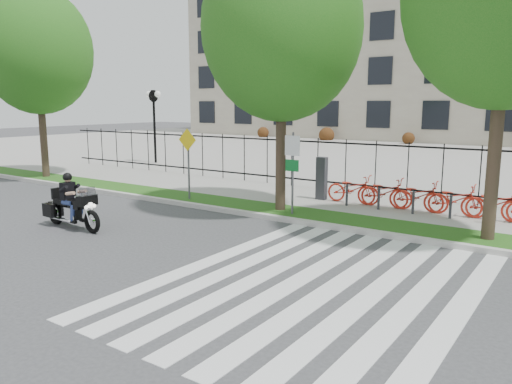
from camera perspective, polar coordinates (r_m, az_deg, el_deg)
The scene contains 15 objects.
ground at distance 12.89m, azimuth -12.56°, elevation -5.91°, with size 120.00×120.00×0.00m, color #39393B.
curb at distance 15.84m, azimuth -1.65°, elevation -2.38°, with size 60.00×0.20×0.15m, color #B9B6AE.
grass_verge at distance 16.52m, azimuth 0.10°, elevation -1.86°, with size 60.00×1.50×0.15m, color #214E13.
sidewalk at distance 18.59m, azimuth 4.48°, elevation -0.54°, with size 60.00×3.50×0.15m, color #98968E.
plaza at distance 34.76m, azimuth 19.26°, elevation 3.86°, with size 80.00×34.00×0.10m, color #98968E.
crosswalk_stripes at distance 10.04m, azimuth 6.85°, elevation -10.35°, with size 5.70×8.00×0.01m, color silver, non-canonical shape.
iron_fence at distance 19.94m, azimuth 7.06°, elevation 3.27°, with size 30.00×0.06×2.00m, color black, non-canonical shape.
office_building at distance 54.43m, azimuth 25.80°, elevation 15.98°, with size 60.00×21.90×20.15m.
lamp_post_left at distance 29.37m, azimuth -11.60°, elevation 9.35°, with size 1.06×0.70×4.25m.
street_tree_0 at distance 25.02m, azimuth -23.75°, elevation 14.51°, with size 4.87×4.87×8.44m.
street_tree_1 at distance 15.81m, azimuth 2.97°, elevation 18.18°, with size 4.89×4.89×8.40m.
bike_share_station at distance 16.20m, azimuth 21.55°, elevation -0.76°, with size 8.91×0.87×1.50m.
sign_pole_regulatory at distance 15.11m, azimuth 4.19°, elevation 3.39°, with size 0.50×0.09×2.50m.
sign_pole_warning at distance 17.62m, azimuth -7.77°, elevation 4.29°, with size 0.78×0.09×2.49m.
motorcycle_rider at distance 15.00m, azimuth -20.28°, elevation -1.54°, with size 2.47×0.74×1.91m.
Camera 1 is at (9.17, -8.35, 3.51)m, focal length 35.00 mm.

